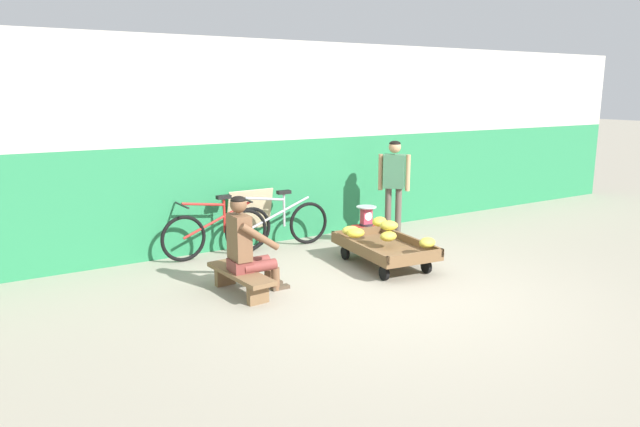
{
  "coord_description": "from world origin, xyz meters",
  "views": [
    {
      "loc": [
        -4.07,
        -4.86,
        2.29
      ],
      "look_at": [
        -0.22,
        1.3,
        0.75
      ],
      "focal_mm": 32.79,
      "sensor_mm": 36.0,
      "label": 1
    }
  ],
  "objects_px": {
    "vendor_seated": "(247,245)",
    "sign_board": "(249,218)",
    "bicycle_near_left": "(218,231)",
    "shopping_bag": "(394,243)",
    "low_bench": "(241,277)",
    "weighing_scale": "(366,216)",
    "bicycle_far_left": "(278,225)",
    "customer_adult": "(394,178)",
    "plastic_crate": "(366,235)",
    "banana_cart": "(384,248)"
  },
  "relations": [
    {
      "from": "vendor_seated",
      "to": "sign_board",
      "type": "relative_size",
      "value": 1.3
    },
    {
      "from": "bicycle_near_left",
      "to": "shopping_bag",
      "type": "xyz_separation_m",
      "value": [
        2.23,
        -1.15,
        -0.23
      ]
    },
    {
      "from": "low_bench",
      "to": "vendor_seated",
      "type": "relative_size",
      "value": 0.98
    },
    {
      "from": "weighing_scale",
      "to": "low_bench",
      "type": "bearing_deg",
      "value": -158.57
    },
    {
      "from": "low_bench",
      "to": "bicycle_near_left",
      "type": "height_order",
      "value": "bicycle_near_left"
    },
    {
      "from": "low_bench",
      "to": "bicycle_far_left",
      "type": "distance_m",
      "value": 2.0
    },
    {
      "from": "bicycle_near_left",
      "to": "sign_board",
      "type": "distance_m",
      "value": 0.62
    },
    {
      "from": "weighing_scale",
      "to": "customer_adult",
      "type": "height_order",
      "value": "customer_adult"
    },
    {
      "from": "weighing_scale",
      "to": "bicycle_near_left",
      "type": "distance_m",
      "value": 2.2
    },
    {
      "from": "bicycle_far_left",
      "to": "bicycle_near_left",
      "type": "bearing_deg",
      "value": 174.25
    },
    {
      "from": "low_bench",
      "to": "shopping_bag",
      "type": "distance_m",
      "value": 2.67
    },
    {
      "from": "sign_board",
      "to": "customer_adult",
      "type": "bearing_deg",
      "value": -18.45
    },
    {
      "from": "plastic_crate",
      "to": "bicycle_near_left",
      "type": "relative_size",
      "value": 0.22
    },
    {
      "from": "low_bench",
      "to": "sign_board",
      "type": "bearing_deg",
      "value": 62.1
    },
    {
      "from": "vendor_seated",
      "to": "plastic_crate",
      "type": "xyz_separation_m",
      "value": [
        2.41,
        0.98,
        -0.42
      ]
    },
    {
      "from": "plastic_crate",
      "to": "shopping_bag",
      "type": "height_order",
      "value": "plastic_crate"
    },
    {
      "from": "bicycle_near_left",
      "to": "banana_cart",
      "type": "bearing_deg",
      "value": -44.17
    },
    {
      "from": "banana_cart",
      "to": "vendor_seated",
      "type": "height_order",
      "value": "vendor_seated"
    },
    {
      "from": "plastic_crate",
      "to": "bicycle_near_left",
      "type": "xyz_separation_m",
      "value": [
        -2.11,
        0.63,
        0.2
      ]
    },
    {
      "from": "banana_cart",
      "to": "bicycle_near_left",
      "type": "bearing_deg",
      "value": 135.83
    },
    {
      "from": "weighing_scale",
      "to": "sign_board",
      "type": "height_order",
      "value": "sign_board"
    },
    {
      "from": "sign_board",
      "to": "bicycle_near_left",
      "type": "bearing_deg",
      "value": -159.47
    },
    {
      "from": "vendor_seated",
      "to": "plastic_crate",
      "type": "distance_m",
      "value": 2.64
    },
    {
      "from": "sign_board",
      "to": "banana_cart",
      "type": "bearing_deg",
      "value": -59.22
    },
    {
      "from": "vendor_seated",
      "to": "shopping_bag",
      "type": "distance_m",
      "value": 2.62
    },
    {
      "from": "bicycle_near_left",
      "to": "vendor_seated",
      "type": "bearing_deg",
      "value": -100.68
    },
    {
      "from": "bicycle_far_left",
      "to": "low_bench",
      "type": "bearing_deg",
      "value": -130.33
    },
    {
      "from": "weighing_scale",
      "to": "customer_adult",
      "type": "bearing_deg",
      "value": 11.99
    },
    {
      "from": "vendor_seated",
      "to": "banana_cart",
      "type": "bearing_deg",
      "value": -0.34
    },
    {
      "from": "sign_board",
      "to": "customer_adult",
      "type": "xyz_separation_m",
      "value": [
        2.15,
        -0.72,
        0.52
      ]
    },
    {
      "from": "banana_cart",
      "to": "shopping_bag",
      "type": "relative_size",
      "value": 6.34
    },
    {
      "from": "shopping_bag",
      "to": "sign_board",
      "type": "bearing_deg",
      "value": 140.6
    },
    {
      "from": "sign_board",
      "to": "customer_adult",
      "type": "distance_m",
      "value": 2.32
    },
    {
      "from": "weighing_scale",
      "to": "bicycle_far_left",
      "type": "relative_size",
      "value": 0.18
    },
    {
      "from": "banana_cart",
      "to": "weighing_scale",
      "type": "xyz_separation_m",
      "value": [
        0.43,
        0.99,
        0.21
      ]
    },
    {
      "from": "shopping_bag",
      "to": "bicycle_near_left",
      "type": "bearing_deg",
      "value": 152.85
    },
    {
      "from": "banana_cart",
      "to": "bicycle_far_left",
      "type": "distance_m",
      "value": 1.72
    },
    {
      "from": "weighing_scale",
      "to": "bicycle_near_left",
      "type": "relative_size",
      "value": 0.18
    },
    {
      "from": "plastic_crate",
      "to": "customer_adult",
      "type": "height_order",
      "value": "customer_adult"
    },
    {
      "from": "banana_cart",
      "to": "low_bench",
      "type": "bearing_deg",
      "value": 179.66
    },
    {
      "from": "shopping_bag",
      "to": "bicycle_far_left",
      "type": "bearing_deg",
      "value": 141.65
    },
    {
      "from": "vendor_seated",
      "to": "bicycle_far_left",
      "type": "distance_m",
      "value": 1.95
    },
    {
      "from": "bicycle_far_left",
      "to": "shopping_bag",
      "type": "bearing_deg",
      "value": -38.35
    },
    {
      "from": "low_bench",
      "to": "bicycle_near_left",
      "type": "xyz_separation_m",
      "value": [
        0.39,
        1.61,
        0.15
      ]
    },
    {
      "from": "sign_board",
      "to": "weighing_scale",
      "type": "bearing_deg",
      "value": -28.98
    },
    {
      "from": "customer_adult",
      "to": "bicycle_near_left",
      "type": "bearing_deg",
      "value": 169.58
    },
    {
      "from": "vendor_seated",
      "to": "bicycle_far_left",
      "type": "relative_size",
      "value": 0.69
    },
    {
      "from": "weighing_scale",
      "to": "sign_board",
      "type": "relative_size",
      "value": 0.34
    },
    {
      "from": "vendor_seated",
      "to": "customer_adult",
      "type": "bearing_deg",
      "value": 20.17
    },
    {
      "from": "banana_cart",
      "to": "bicycle_near_left",
      "type": "height_order",
      "value": "bicycle_near_left"
    }
  ]
}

